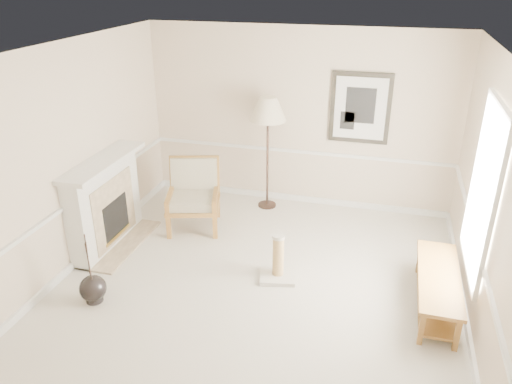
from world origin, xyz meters
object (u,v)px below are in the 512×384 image
scratching_post (278,264)px  floor_vase (93,289)px  armchair (194,191)px  bench (438,286)px  floor_lamp (268,112)px

scratching_post → floor_vase: bearing=-152.2°
floor_vase → armchair: 2.26m
floor_vase → bench: 4.09m
bench → scratching_post: (-1.94, 0.11, -0.10)m
bench → scratching_post: bearing=176.8°
scratching_post → floor_lamp: bearing=107.8°
armchair → scratching_post: (1.58, -1.11, -0.36)m
floor_vase → floor_lamp: bearing=65.9°
armchair → bench: armchair is taller
floor_vase → armchair: size_ratio=0.91×
floor_vase → scratching_post: floor_vase is taller
scratching_post → bench: bearing=-3.2°
floor_vase → bench: size_ratio=0.60×
floor_vase → floor_lamp: (1.38, 3.09, 1.45)m
floor_lamp → bench: 3.60m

